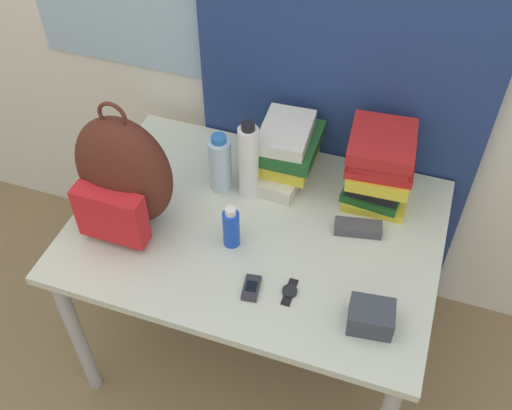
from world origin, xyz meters
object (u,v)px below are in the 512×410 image
object	(u,v)px
sports_bottle	(248,161)
cell_phone	(251,288)
water_bottle	(220,164)
sunglasses_case	(358,228)
backpack	(123,176)
book_stack_center	(380,165)
wristwatch	(290,292)
book_stack_left	(286,151)
sunscreen_bottle	(231,228)
camera_pouch	(371,317)

from	to	relation	value
sports_bottle	cell_phone	bearing A→B (deg)	-69.57
water_bottle	cell_phone	world-z (taller)	water_bottle
cell_phone	sunglasses_case	size ratio (longest dim) A/B	0.59
backpack	book_stack_center	bearing A→B (deg)	27.05
cell_phone	wristwatch	bearing A→B (deg)	13.44
water_bottle	book_stack_center	bearing A→B (deg)	14.97
book_stack_left	sunscreen_bottle	bearing A→B (deg)	-100.19
book_stack_center	sunscreen_bottle	world-z (taller)	book_stack_center
backpack	wristwatch	size ratio (longest dim) A/B	4.67
wristwatch	sunglasses_case	bearing A→B (deg)	65.17
wristwatch	backpack	bearing A→B (deg)	168.61
sports_bottle	wristwatch	xyz separation A→B (m)	(0.25, -0.35, -0.14)
sunglasses_case	book_stack_center	bearing A→B (deg)	84.42
book_stack_center	wristwatch	bearing A→B (deg)	-107.82
camera_pouch	book_stack_left	bearing A→B (deg)	128.12
cell_phone	wristwatch	world-z (taller)	cell_phone
backpack	book_stack_left	size ratio (longest dim) A/B	1.59
backpack	wristwatch	world-z (taller)	backpack
book_stack_left	water_bottle	distance (m)	0.23
sunscreen_bottle	cell_phone	distance (m)	0.20
camera_pouch	wristwatch	xyz separation A→B (m)	(-0.24, 0.03, -0.03)
water_bottle	backpack	bearing A→B (deg)	-133.11
book_stack_left	sunscreen_bottle	world-z (taller)	book_stack_left
sunscreen_bottle	backpack	bearing A→B (deg)	-178.38
cell_phone	sports_bottle	bearing A→B (deg)	110.43
book_stack_left	book_stack_center	size ratio (longest dim) A/B	1.08
cell_phone	camera_pouch	distance (m)	0.35
water_bottle	sports_bottle	world-z (taller)	sports_bottle
sports_bottle	book_stack_left	bearing A→B (deg)	56.15
cell_phone	wristwatch	xyz separation A→B (m)	(0.11, 0.03, -0.00)
water_bottle	sunglasses_case	size ratio (longest dim) A/B	1.41
sunscreen_bottle	book_stack_center	bearing A→B (deg)	43.32
backpack	sports_bottle	bearing A→B (deg)	36.62
cell_phone	wristwatch	size ratio (longest dim) A/B	0.94
backpack	sunscreen_bottle	distance (m)	0.37
book_stack_left	wristwatch	bearing A→B (deg)	-71.46
book_stack_center	cell_phone	distance (m)	0.59
backpack	water_bottle	size ratio (longest dim) A/B	2.07
book_stack_center	camera_pouch	size ratio (longest dim) A/B	1.97
book_stack_center	sunglasses_case	xyz separation A→B (m)	(-0.02, -0.19, -0.11)
backpack	sunscreen_bottle	bearing A→B (deg)	1.62
book_stack_center	sports_bottle	distance (m)	0.43
sunscreen_bottle	sunglasses_case	bearing A→B (deg)	25.42
water_bottle	sunscreen_bottle	distance (m)	0.26
cell_phone	sunglasses_case	xyz separation A→B (m)	(0.25, 0.33, 0.01)
backpack	book_stack_left	bearing A→B (deg)	42.13
book_stack_center	cell_phone	bearing A→B (deg)	-117.41
backpack	wristwatch	xyz separation A→B (m)	(0.57, -0.12, -0.19)
water_bottle	sunscreen_bottle	bearing A→B (deg)	-61.49
water_bottle	cell_phone	xyz separation A→B (m)	(0.24, -0.38, -0.10)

